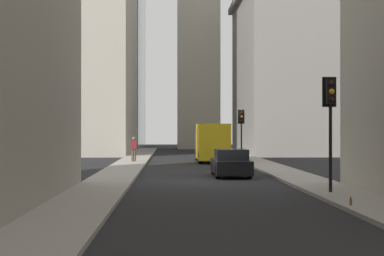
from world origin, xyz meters
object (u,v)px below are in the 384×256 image
(delivery_truck, at_px, (212,142))
(sedan_black, at_px, (231,164))
(traffic_light_midblock, at_px, (241,123))
(discarded_bottle, at_px, (351,202))
(pedestrian, at_px, (134,148))
(traffic_light_foreground, at_px, (330,107))

(delivery_truck, bearing_deg, sedan_black, 180.00)
(sedan_black, bearing_deg, traffic_light_midblock, -9.25)
(traffic_light_midblock, xyz_separation_m, discarded_bottle, (-27.45, 0.19, -2.72))
(delivery_truck, bearing_deg, traffic_light_midblock, -53.89)
(sedan_black, xyz_separation_m, pedestrian, (11.68, 5.74, 0.44))
(sedan_black, height_order, traffic_light_foreground, traffic_light_foreground)
(discarded_bottle, bearing_deg, delivery_truck, 5.06)
(traffic_light_midblock, height_order, pedestrian, traffic_light_midblock)
(traffic_light_foreground, bearing_deg, sedan_black, 17.23)
(pedestrian, bearing_deg, traffic_light_midblock, -67.30)
(delivery_truck, height_order, pedestrian, delivery_truck)
(traffic_light_midblock, bearing_deg, discarded_bottle, 179.60)
(pedestrian, bearing_deg, traffic_light_foreground, -157.51)
(delivery_truck, distance_m, traffic_light_midblock, 3.40)
(delivery_truck, height_order, traffic_light_midblock, traffic_light_midblock)
(delivery_truck, bearing_deg, discarded_bottle, -174.94)
(traffic_light_midblock, xyz_separation_m, pedestrian, (-3.43, 8.20, -1.87))
(traffic_light_foreground, height_order, traffic_light_midblock, traffic_light_foreground)
(sedan_black, distance_m, pedestrian, 13.03)
(delivery_truck, bearing_deg, traffic_light_foreground, -173.01)
(traffic_light_foreground, bearing_deg, delivery_truck, 6.99)
(traffic_light_foreground, distance_m, pedestrian, 22.17)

